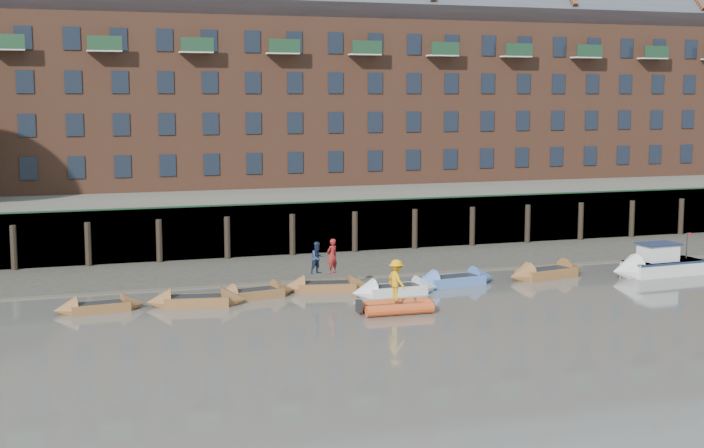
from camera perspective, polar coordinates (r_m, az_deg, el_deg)
name	(u,v)px	position (r m, az deg, el deg)	size (l,w,h in m)	color
ground	(480,337)	(40.29, 7.45, -6.56)	(220.00, 220.00, 0.00)	#5E5952
foreshore	(343,265)	(56.66, -0.53, -2.39)	(110.00, 8.00, 0.50)	#3D382F
mud_band	(362,275)	(53.49, 0.59, -2.99)	(110.00, 1.60, 0.10)	#4C4336
river_wall	(321,228)	(60.55, -1.82, -0.23)	(110.00, 1.23, 3.30)	#2D2A26
bank_terrace	(269,205)	(73.60, -4.87, 1.14)	(110.00, 28.00, 3.20)	#5E594D
apartment_terrace	(264,53)	(74.18, -5.15, 9.87)	(80.60, 15.56, 20.98)	brown
rowboat_0	(100,307)	(46.03, -14.48, -4.69)	(4.18, 1.61, 1.18)	brown
rowboat_1	(196,301)	(46.32, -9.04, -4.44)	(4.76, 2.07, 1.34)	brown
rowboat_2	(254,294)	(47.73, -5.71, -4.05)	(4.40, 2.01, 1.23)	brown
rowboat_3	(327,287)	(49.13, -1.49, -3.66)	(4.63, 2.13, 1.30)	brown
rowboat_4	(395,290)	(48.33, 2.54, -3.85)	(4.62, 1.54, 1.32)	silver
rowboat_5	(454,280)	(50.96, 5.97, -3.28)	(4.86, 1.93, 1.37)	#496AB8
rowboat_6	(547,273)	(53.74, 11.26, -2.81)	(5.17, 2.40, 1.45)	brown
rib_tender	(399,307)	(44.43, 2.74, -4.83)	(3.46, 1.71, 0.60)	#CC481D
motor_launch	(650,265)	(55.58, 16.92, -2.31)	(5.60, 2.18, 2.26)	silver
person_rower_a	(332,256)	(49.02, -1.16, -1.88)	(0.64, 0.42, 1.76)	maroon
person_rower_b	(318,258)	(48.95, -2.01, -1.98)	(0.79, 0.61, 1.62)	#19233F
person_rib_crew	(396,280)	(44.16, 2.60, -3.28)	(1.21, 0.69, 1.87)	orange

